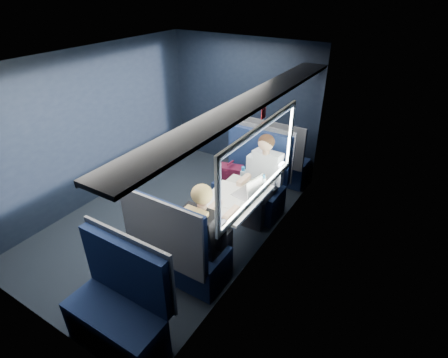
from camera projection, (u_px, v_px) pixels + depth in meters
The scene contains 13 objects.
ground at pixel (173, 218), 5.20m from camera, with size 2.80×4.20×0.01m, color black.
room_shell at pixel (165, 125), 4.44m from camera, with size 3.00×4.40×2.40m.
table at pixel (233, 201), 4.39m from camera, with size 0.62×1.00×0.74m.
seat_bay_near at pixel (250, 183), 5.24m from camera, with size 1.04×0.62×1.26m.
seat_bay_far at pixel (180, 252), 3.96m from camera, with size 1.04×0.62×1.26m.
seat_row_front at pixel (277, 160), 5.93m from camera, with size 1.04×0.51×1.16m.
seat_row_back at pixel (120, 309), 3.28m from camera, with size 1.04×0.51×1.16m.
man at pixel (263, 176), 4.85m from camera, with size 0.53×0.56×1.32m.
woman at pixel (206, 229), 3.81m from camera, with size 0.53×0.56×1.32m.
papers at pixel (227, 200), 4.28m from camera, with size 0.56×0.81×0.01m, color white.
laptop at pixel (251, 190), 4.35m from camera, with size 0.31×0.38×0.26m.
bottle_small at pixel (263, 184), 4.42m from camera, with size 0.07×0.07×0.23m.
cup at pixel (266, 185), 4.51m from camera, with size 0.07×0.07×0.08m, color white.
Camera 1 is at (2.85, -3.17, 3.12)m, focal length 28.00 mm.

